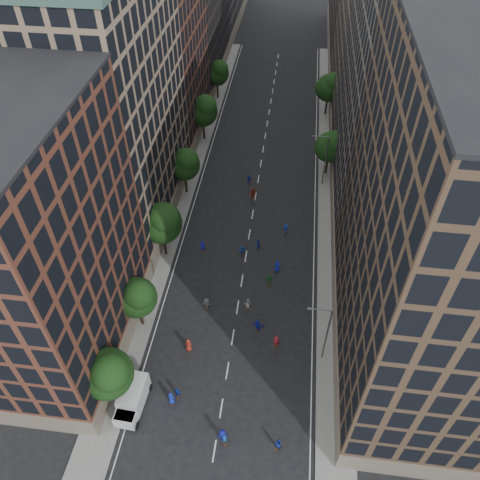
{
  "coord_description": "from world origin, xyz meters",
  "views": [
    {
      "loc": [
        4.85,
        -17.96,
        47.72
      ],
      "look_at": [
        -0.97,
        28.12,
        2.0
      ],
      "focal_mm": 35.0,
      "sensor_mm": 36.0,
      "label": 1
    }
  ],
  "objects_px": {
    "skater_1": "(225,439)",
    "skater_2": "(278,444)",
    "streetlamp_far": "(324,158)",
    "skater_0": "(171,398)",
    "cargo_van": "(132,399)",
    "streetlamp_near": "(325,332)"
  },
  "relations": [
    {
      "from": "streetlamp_near",
      "to": "skater_1",
      "type": "distance_m",
      "value": 15.17
    },
    {
      "from": "streetlamp_near",
      "to": "cargo_van",
      "type": "relative_size",
      "value": 1.67
    },
    {
      "from": "cargo_van",
      "to": "skater_2",
      "type": "relative_size",
      "value": 3.6
    },
    {
      "from": "cargo_van",
      "to": "streetlamp_near",
      "type": "bearing_deg",
      "value": 26.31
    },
    {
      "from": "streetlamp_far",
      "to": "skater_2",
      "type": "bearing_deg",
      "value": -95.38
    },
    {
      "from": "streetlamp_far",
      "to": "skater_0",
      "type": "height_order",
      "value": "streetlamp_far"
    },
    {
      "from": "skater_0",
      "to": "streetlamp_near",
      "type": "bearing_deg",
      "value": -160.43
    },
    {
      "from": "skater_0",
      "to": "skater_2",
      "type": "height_order",
      "value": "skater_0"
    },
    {
      "from": "streetlamp_far",
      "to": "skater_0",
      "type": "relative_size",
      "value": 5.15
    },
    {
      "from": "streetlamp_near",
      "to": "cargo_van",
      "type": "xyz_separation_m",
      "value": [
        -19.66,
        -8.36,
        -3.68
      ]
    },
    {
      "from": "streetlamp_far",
      "to": "skater_0",
      "type": "bearing_deg",
      "value": -111.22
    },
    {
      "from": "skater_1",
      "to": "skater_2",
      "type": "bearing_deg",
      "value": 168.69
    },
    {
      "from": "cargo_van",
      "to": "skater_2",
      "type": "height_order",
      "value": "cargo_van"
    },
    {
      "from": "streetlamp_far",
      "to": "cargo_van",
      "type": "xyz_separation_m",
      "value": [
        -19.66,
        -41.36,
        -3.68
      ]
    },
    {
      "from": "streetlamp_far",
      "to": "skater_1",
      "type": "height_order",
      "value": "streetlamp_far"
    },
    {
      "from": "streetlamp_near",
      "to": "skater_2",
      "type": "xyz_separation_m",
      "value": [
        -4.12,
        -10.79,
        -4.41
      ]
    },
    {
      "from": "skater_0",
      "to": "skater_2",
      "type": "xyz_separation_m",
      "value": [
        11.61,
        -3.29,
        -0.12
      ]
    },
    {
      "from": "skater_1",
      "to": "skater_2",
      "type": "height_order",
      "value": "skater_1"
    },
    {
      "from": "cargo_van",
      "to": "skater_2",
      "type": "xyz_separation_m",
      "value": [
        15.54,
        -2.43,
        -0.73
      ]
    },
    {
      "from": "streetlamp_far",
      "to": "skater_2",
      "type": "distance_m",
      "value": 44.2
    },
    {
      "from": "skater_1",
      "to": "streetlamp_far",
      "type": "bearing_deg",
      "value": -115.71
    },
    {
      "from": "skater_0",
      "to": "skater_1",
      "type": "xyz_separation_m",
      "value": [
        6.25,
        -3.5,
        -0.12
      ]
    }
  ]
}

